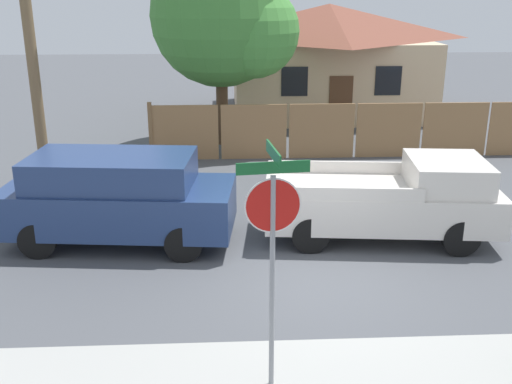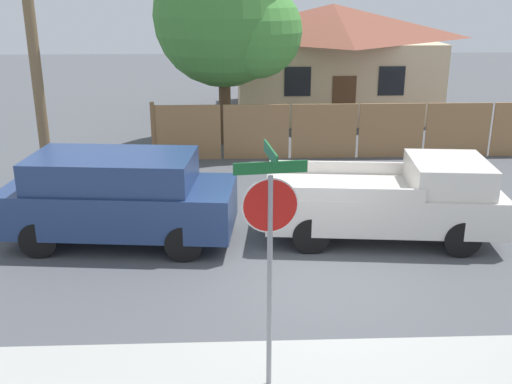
{
  "view_description": "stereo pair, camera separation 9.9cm",
  "coord_description": "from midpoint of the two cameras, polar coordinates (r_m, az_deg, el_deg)",
  "views": [
    {
      "loc": [
        -1.63,
        -9.98,
        5.19
      ],
      "look_at": [
        -1.1,
        0.45,
        1.6
      ],
      "focal_mm": 42.0,
      "sensor_mm": 36.0,
      "label": 1
    },
    {
      "loc": [
        -1.53,
        -9.99,
        5.19
      ],
      "look_at": [
        -1.1,
        0.45,
        1.6
      ],
      "focal_mm": 42.0,
      "sensor_mm": 36.0,
      "label": 2
    }
  ],
  "objects": [
    {
      "name": "orange_pickup",
      "position": [
        13.14,
        13.0,
        -0.72
      ],
      "size": [
        5.08,
        2.47,
        1.77
      ],
      "rotation": [
        0.0,
        0.0,
        -0.1
      ],
      "color": "silver",
      "rests_on": "ground"
    },
    {
      "name": "oak_tree",
      "position": [
        20.26,
        -2.32,
        16.12
      ],
      "size": [
        4.85,
        4.62,
        6.6
      ],
      "color": "brown",
      "rests_on": "ground"
    },
    {
      "name": "house",
      "position": [
        26.41,
        7.28,
        12.62
      ],
      "size": [
        8.58,
        7.17,
        4.52
      ],
      "color": "beige",
      "rests_on": "ground"
    },
    {
      "name": "stop_sign",
      "position": [
        7.53,
        1.72,
        -3.69
      ],
      "size": [
        0.91,
        0.82,
        3.37
      ],
      "rotation": [
        0.0,
        0.0,
        0.12
      ],
      "color": "gray",
      "rests_on": "ground"
    },
    {
      "name": "red_suv",
      "position": [
        12.87,
        -12.72,
        -0.36
      ],
      "size": [
        4.93,
        2.43,
        1.92
      ],
      "rotation": [
        0.0,
        0.0,
        -0.1
      ],
      "color": "navy",
      "rests_on": "ground"
    },
    {
      "name": "wooden_fence",
      "position": [
        19.3,
        9.81,
        5.76
      ],
      "size": [
        12.99,
        0.12,
        1.84
      ],
      "color": "#997047",
      "rests_on": "ground"
    },
    {
      "name": "ground_plane",
      "position": [
        11.37,
        5.96,
        -8.32
      ],
      "size": [
        80.0,
        80.0,
        0.0
      ],
      "primitive_type": "plane",
      "color": "#4C4F54"
    }
  ]
}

